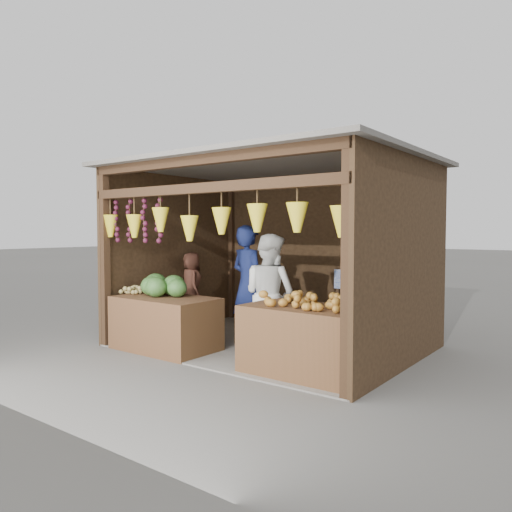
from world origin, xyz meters
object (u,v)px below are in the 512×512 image
Objects in this scene: vendor_seated at (192,284)px; counter_right at (308,341)px; woman_standing at (270,295)px; counter_left at (166,323)px; man_standing at (248,285)px.

counter_right is at bearing -165.32° from vendor_seated.
woman_standing is at bearing 149.82° from counter_right.
man_standing is (0.71, 0.99, 0.51)m from counter_left.
vendor_seated is (-2.84, 1.01, 0.39)m from counter_right.
man_standing is at bearing 150.82° from counter_right.
counter_right is at bearing 3.25° from counter_left.
woman_standing is 1.55× the size of vendor_seated.
counter_right is (2.26, 0.13, 0.03)m from counter_left.
counter_right is 1.41× the size of vendor_seated.
man_standing is 1.31m from vendor_seated.
woman_standing is 1.98m from vendor_seated.
counter_left is 0.83× the size of man_standing.
counter_left is 0.98× the size of counter_right.
vendor_seated reaches higher than counter_right.
woman_standing is at bearing 166.02° from man_standing.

